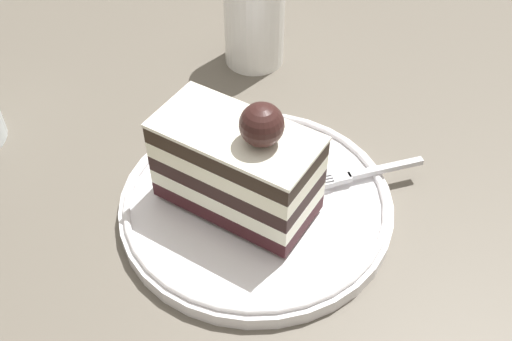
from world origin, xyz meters
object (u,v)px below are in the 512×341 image
at_px(fork, 360,174).
at_px(drink_glass_far, 254,18).
at_px(dessert_plate, 256,203).
at_px(cake_slice, 238,165).

bearing_deg(fork, drink_glass_far, -118.08).
relative_size(fork, drink_glass_far, 0.80).
distance_m(dessert_plate, cake_slice, 0.05).
height_order(dessert_plate, drink_glass_far, drink_glass_far).
bearing_deg(cake_slice, drink_glass_far, -145.95).
height_order(dessert_plate, fork, fork).
xyz_separation_m(fork, drink_glass_far, (-0.10, -0.19, 0.03)).
distance_m(fork, drink_glass_far, 0.22).
relative_size(dessert_plate, drink_glass_far, 1.93).
xyz_separation_m(dessert_plate, fork, (-0.07, 0.06, 0.01)).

